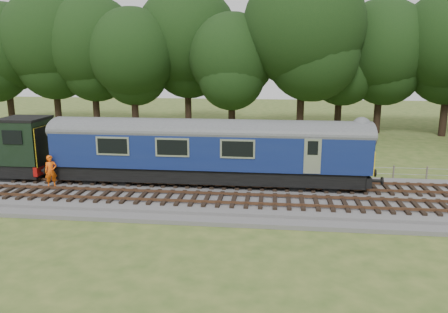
# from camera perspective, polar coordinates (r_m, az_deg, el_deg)

# --- Properties ---
(ground) EXTENTS (120.00, 120.00, 0.00)m
(ground) POSITION_cam_1_polar(r_m,az_deg,el_deg) (24.26, 9.92, -5.60)
(ground) COLOR #39561F
(ground) RESTS_ON ground
(ballast) EXTENTS (70.00, 7.00, 0.35)m
(ballast) POSITION_cam_1_polar(r_m,az_deg,el_deg) (24.20, 9.94, -5.21)
(ballast) COLOR #4C4C4F
(ballast) RESTS_ON ground
(track_north) EXTENTS (67.20, 2.40, 0.21)m
(track_north) POSITION_cam_1_polar(r_m,az_deg,el_deg) (25.47, 9.79, -3.73)
(track_north) COLOR black
(track_north) RESTS_ON ballast
(track_south) EXTENTS (67.20, 2.40, 0.21)m
(track_south) POSITION_cam_1_polar(r_m,az_deg,el_deg) (22.61, 10.18, -5.87)
(track_south) COLOR black
(track_south) RESTS_ON ballast
(fence) EXTENTS (64.00, 0.12, 1.00)m
(fence) POSITION_cam_1_polar(r_m,az_deg,el_deg) (28.56, 9.44, -2.78)
(fence) COLOR #6B6054
(fence) RESTS_ON ground
(tree_line) EXTENTS (70.00, 8.00, 18.00)m
(tree_line) POSITION_cam_1_polar(r_m,az_deg,el_deg) (45.66, 8.44, 3.07)
(tree_line) COLOR black
(tree_line) RESTS_ON ground
(dmu_railcar) EXTENTS (18.05, 2.86, 3.88)m
(dmu_railcar) POSITION_cam_1_polar(r_m,az_deg,el_deg) (25.18, -2.02, 1.40)
(dmu_railcar) COLOR black
(dmu_railcar) RESTS_ON ground
(worker) EXTENTS (0.80, 0.76, 1.84)m
(worker) POSITION_cam_1_polar(r_m,az_deg,el_deg) (26.67, -21.68, -1.80)
(worker) COLOR #F95A0D
(worker) RESTS_ON ballast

